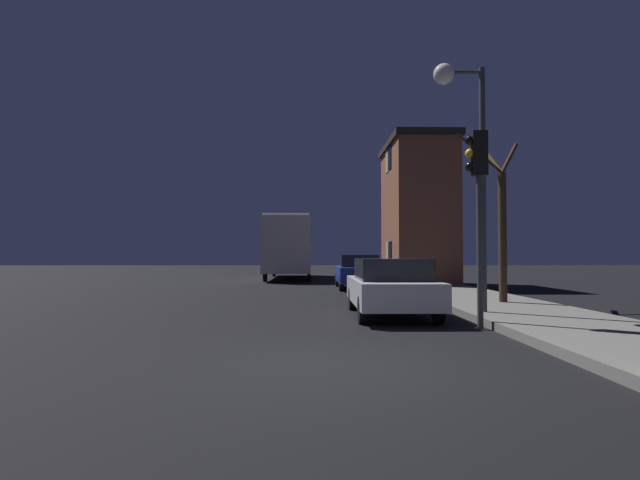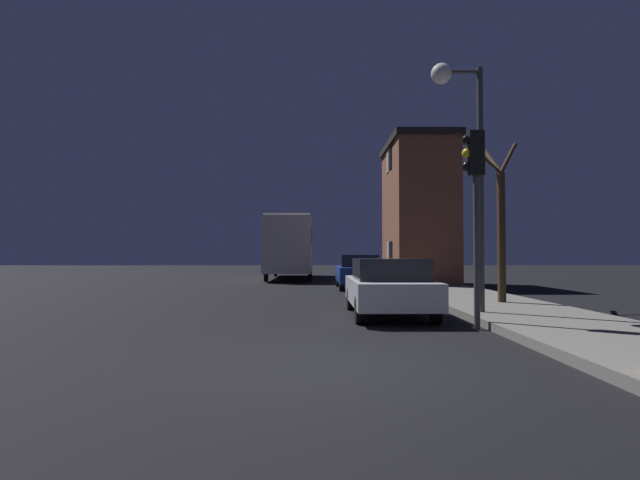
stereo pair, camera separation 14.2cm
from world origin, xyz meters
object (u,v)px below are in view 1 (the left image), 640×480
bus (290,243)px  car_mid_lane (358,271)px  traffic_light (478,186)px  bare_tree (501,219)px  streetlamp (463,128)px  car_near_lane (391,286)px

bus → car_mid_lane: (3.35, -9.03, -1.39)m
traffic_light → bare_tree: 4.52m
car_mid_lane → bare_tree: bearing=-66.3°
streetlamp → car_near_lane: 4.09m
streetlamp → traffic_light: (-0.20, -1.58, -1.58)m
traffic_light → bus: size_ratio=0.40×
streetlamp → car_mid_lane: 10.86m
bare_tree → car_near_lane: bare_tree is taller
streetlamp → car_mid_lane: (-1.55, 10.10, -3.68)m
bus → car_near_lane: (3.28, -18.57, -1.43)m
bus → car_near_lane: size_ratio=2.40×
streetlamp → car_near_lane: streetlamp is taller
streetlamp → bus: size_ratio=0.58×
bus → car_mid_lane: size_ratio=2.29×
streetlamp → bus: (-4.90, 19.13, -2.28)m
car_near_lane → car_mid_lane: (0.07, 9.54, 0.04)m
streetlamp → bare_tree: size_ratio=1.18×
bare_tree → car_near_lane: (-3.43, -1.89, -1.76)m
traffic_light → car_near_lane: size_ratio=0.95×
traffic_light → car_mid_lane: 11.94m
streetlamp → car_mid_lane: streetlamp is taller
traffic_light → car_mid_lane: size_ratio=0.91×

